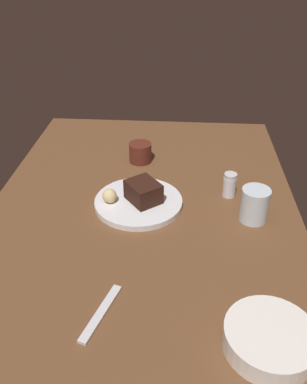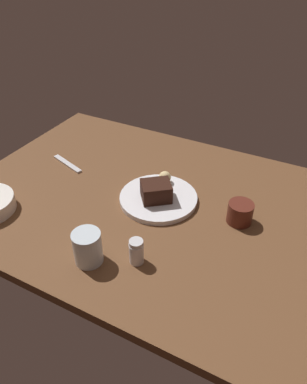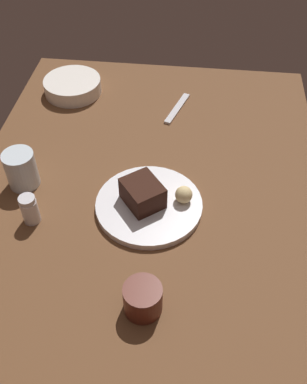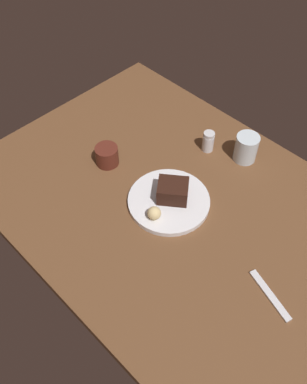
{
  "view_description": "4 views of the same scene",
  "coord_description": "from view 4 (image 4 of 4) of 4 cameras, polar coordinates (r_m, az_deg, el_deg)",
  "views": [
    {
      "loc": [
        -89.1,
        -9.32,
        66.15
      ],
      "look_at": [
        3.52,
        -2.58,
        6.08
      ],
      "focal_mm": 37.71,
      "sensor_mm": 36.0,
      "label": 1
    },
    {
      "loc": [
        41.23,
        -77.88,
        72.23
      ],
      "look_at": [
        0.32,
        0.44,
        6.4
      ],
      "focal_mm": 33.86,
      "sensor_mm": 36.0,
      "label": 2
    },
    {
      "loc": [
        67.21,
        10.06,
        77.45
      ],
      "look_at": [
        -1.22,
        2.1,
        5.3
      ],
      "focal_mm": 41.17,
      "sensor_mm": 36.0,
      "label": 3
    },
    {
      "loc": [
        -49.18,
        58.2,
        99.96
      ],
      "look_at": [
        4.56,
        4.71,
        8.23
      ],
      "focal_mm": 39.26,
      "sensor_mm": 36.0,
      "label": 4
    }
  ],
  "objects": [
    {
      "name": "dining_table",
      "position": [
        1.25,
        3.02,
        -1.94
      ],
      "size": [
        120.0,
        84.0,
        3.0
      ],
      "primitive_type": "cube",
      "color": "brown",
      "rests_on": "ground"
    },
    {
      "name": "dessert_plate",
      "position": [
        1.23,
        2.09,
        -1.24
      ],
      "size": [
        24.02,
        24.02,
        1.62
      ],
      "primitive_type": "cylinder",
      "color": "silver",
      "rests_on": "dining_table"
    },
    {
      "name": "chocolate_cake_slice",
      "position": [
        1.21,
        2.7,
        0.21
      ],
      "size": [
        11.41,
        11.17,
        5.56
      ],
      "primitive_type": "cube",
      "rotation": [
        0.0,
        0.0,
        0.67
      ],
      "color": "black",
      "rests_on": "dessert_plate"
    },
    {
      "name": "bread_roll",
      "position": [
        1.17,
        -0.07,
        -2.76
      ],
      "size": [
        3.91,
        3.91,
        3.91
      ],
      "primitive_type": "sphere",
      "color": "#DBC184",
      "rests_on": "dessert_plate"
    },
    {
      "name": "salt_shaker",
      "position": [
        1.37,
        7.44,
        6.83
      ],
      "size": [
        3.74,
        3.74,
        7.07
      ],
      "color": "silver",
      "rests_on": "dining_table"
    },
    {
      "name": "water_glass",
      "position": [
        1.35,
        12.47,
        5.87
      ],
      "size": [
        7.28,
        7.28,
        9.03
      ],
      "primitive_type": "cylinder",
      "color": "silver",
      "rests_on": "dining_table"
    },
    {
      "name": "coffee_cup",
      "position": [
        1.32,
        -6.34,
        4.95
      ],
      "size": [
        7.24,
        7.24,
        6.34
      ],
      "primitive_type": "cylinder",
      "color": "#562319",
      "rests_on": "dining_table"
    },
    {
      "name": "dessert_spoon",
      "position": [
        1.11,
        15.54,
        -13.35
      ],
      "size": [
        14.83,
        6.29,
        0.7
      ],
      "primitive_type": "cube",
      "rotation": [
        0.0,
        0.0,
        2.83
      ],
      "color": "silver",
      "rests_on": "dining_table"
    }
  ]
}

